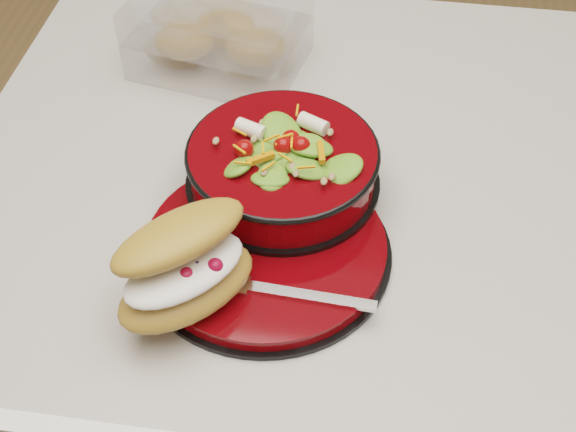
# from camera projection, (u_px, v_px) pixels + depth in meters

# --- Properties ---
(island_counter) EXTENTS (1.24, 0.74, 0.90)m
(island_counter) POSITION_uv_depth(u_px,v_px,m) (446.00, 394.00, 1.22)
(island_counter) COLOR white
(island_counter) RESTS_ON ground
(dinner_plate) EXTENTS (0.26, 0.26, 0.02)m
(dinner_plate) POSITION_uv_depth(u_px,v_px,m) (266.00, 249.00, 0.81)
(dinner_plate) COLOR black
(dinner_plate) RESTS_ON island_counter
(salad_bowl) EXTENTS (0.21, 0.21, 0.09)m
(salad_bowl) POSITION_uv_depth(u_px,v_px,m) (283.00, 161.00, 0.84)
(salad_bowl) COLOR black
(salad_bowl) RESTS_ON dinner_plate
(croissant) EXTENTS (0.15, 0.17, 0.09)m
(croissant) POSITION_uv_depth(u_px,v_px,m) (186.00, 266.00, 0.73)
(croissant) COLOR #AD7C34
(croissant) RESTS_ON dinner_plate
(fork) EXTENTS (0.16, 0.03, 0.00)m
(fork) POSITION_uv_depth(u_px,v_px,m) (285.00, 292.00, 0.76)
(fork) COLOR silver
(fork) RESTS_ON dinner_plate
(pastry_box) EXTENTS (0.23, 0.19, 0.09)m
(pastry_box) POSITION_uv_depth(u_px,v_px,m) (219.00, 33.00, 1.02)
(pastry_box) COLOR white
(pastry_box) RESTS_ON island_counter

